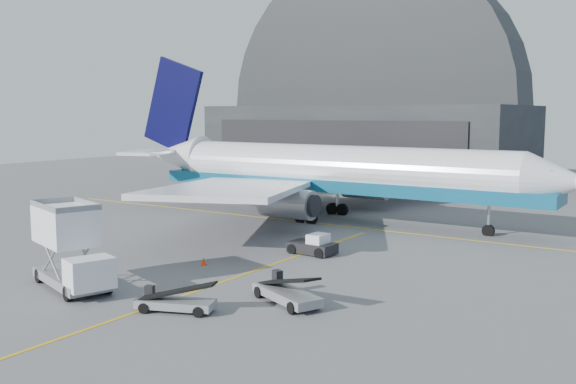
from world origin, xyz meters
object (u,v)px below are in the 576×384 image
Objects in this scene: pushback_tug at (313,246)px; belt_loader_b at (286,292)px; airliner at (322,171)px; catering_truck at (71,248)px; belt_loader_a at (175,302)px.

pushback_tug is 13.10m from belt_loader_b.
belt_loader_b is at bearing -63.77° from airliner.
pushback_tug is at bearing 83.77° from catering_truck.
belt_loader_b is at bearing 26.63° from belt_loader_a.
airliner is 33.04m from belt_loader_a.
catering_truck reaches higher than belt_loader_b.
airliner reaches higher than belt_loader_a.
belt_loader_a reaches higher than pushback_tug.
airliner is 9.39× the size of belt_loader_b.
catering_truck is 18.39m from pushback_tug.
belt_loader_b is (13.22, -26.84, -4.31)m from airliner.
pushback_tug is (7.66, 16.61, -1.92)m from catering_truck.
catering_truck is 1.67× the size of belt_loader_a.
catering_truck is (0.23, -31.49, -2.39)m from airliner.
catering_truck is at bearing -111.46° from pushback_tug.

